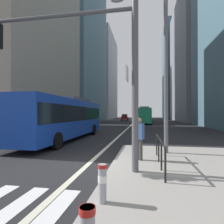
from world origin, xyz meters
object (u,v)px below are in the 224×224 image
(city_bus_red_distant, at_px, (146,114))
(car_receding_near, at_px, (144,118))
(city_bus_blue_oncoming, at_px, (66,116))
(bollard_left, at_px, (102,181))
(car_receding_far, at_px, (144,118))
(street_lamp_post, at_px, (166,48))
(city_bus_red_receding, at_px, (144,115))
(pedestrian_waiting, at_px, (139,136))
(traffic_signal_gantry, at_px, (82,55))
(sedan_white_oncoming, at_px, (11,129))
(car_oncoming_far, at_px, (125,117))
(car_oncoming_mid, at_px, (83,121))

(city_bus_red_distant, height_order, car_receding_near, city_bus_red_distant)
(city_bus_blue_oncoming, bearing_deg, bollard_left, -61.90)
(city_bus_red_distant, bearing_deg, car_receding_far, -93.83)
(street_lamp_post, bearing_deg, city_bus_blue_oncoming, 148.73)
(city_bus_red_receding, bearing_deg, city_bus_red_distant, 88.37)
(pedestrian_waiting, bearing_deg, traffic_signal_gantry, -140.78)
(car_receding_near, distance_m, car_receding_far, 0.42)
(traffic_signal_gantry, relative_size, street_lamp_post, 0.75)
(city_bus_red_distant, bearing_deg, traffic_signal_gantry, -93.11)
(city_bus_red_receding, distance_m, traffic_signal_gantry, 31.60)
(city_bus_red_receding, distance_m, bollard_left, 33.68)
(city_bus_red_distant, bearing_deg, car_receding_near, -94.16)
(car_receding_near, height_order, pedestrian_waiting, car_receding_near)
(sedan_white_oncoming, xyz_separation_m, city_bus_red_receding, (9.46, 25.95, 0.85))
(city_bus_red_distant, bearing_deg, bollard_left, -91.69)
(sedan_white_oncoming, distance_m, city_bus_red_distant, 47.49)
(car_receding_near, height_order, car_oncoming_far, same)
(sedan_white_oncoming, distance_m, street_lamp_post, 11.48)
(city_bus_blue_oncoming, distance_m, sedan_white_oncoming, 3.92)
(city_bus_blue_oncoming, bearing_deg, sedan_white_oncoming, -148.03)
(sedan_white_oncoming, relative_size, car_oncoming_mid, 1.05)
(street_lamp_post, xyz_separation_m, bollard_left, (-1.95, -5.38, -4.68))
(city_bus_blue_oncoming, relative_size, sedan_white_oncoming, 2.71)
(car_oncoming_mid, bearing_deg, city_bus_blue_oncoming, -76.99)
(city_bus_red_distant, xyz_separation_m, pedestrian_waiting, (-0.91, -50.35, -0.72))
(street_lamp_post, distance_m, pedestrian_waiting, 4.64)
(sedan_white_oncoming, relative_size, street_lamp_post, 0.54)
(city_bus_blue_oncoming, xyz_separation_m, city_bus_red_distant, (6.79, 44.38, -0.00))
(car_receding_far, xyz_separation_m, bollard_left, (-0.92, -43.92, -0.38))
(pedestrian_waiting, bearing_deg, sedan_white_oncoming, 156.68)
(city_bus_red_receding, distance_m, car_receding_near, 10.73)
(city_bus_red_receding, height_order, car_oncoming_far, city_bus_red_receding)
(city_bus_red_distant, xyz_separation_m, bollard_left, (-1.60, -54.10, -1.23))
(city_bus_blue_oncoming, distance_m, city_bus_red_distant, 44.90)
(car_oncoming_mid, relative_size, car_oncoming_far, 0.96)
(car_receding_near, relative_size, car_receding_far, 1.08)
(city_bus_blue_oncoming, relative_size, city_bus_red_distant, 1.05)
(city_bus_blue_oncoming, relative_size, car_oncoming_far, 2.75)
(car_receding_near, bearing_deg, car_oncoming_mid, -112.23)
(sedan_white_oncoming, distance_m, bollard_left, 11.43)
(car_oncoming_far, xyz_separation_m, pedestrian_waiting, (5.46, -47.75, 0.13))
(city_bus_red_receding, height_order, car_oncoming_mid, city_bus_red_receding)
(city_bus_red_receding, relative_size, car_receding_far, 2.56)
(city_bus_red_receding, bearing_deg, city_bus_blue_oncoming, -104.55)
(pedestrian_waiting, bearing_deg, car_receding_far, 89.67)
(city_bus_red_receding, distance_m, street_lamp_post, 28.49)
(car_oncoming_mid, relative_size, car_receding_near, 0.92)
(city_bus_red_distant, distance_m, car_receding_near, 9.83)
(sedan_white_oncoming, height_order, car_receding_far, same)
(city_bus_blue_oncoming, bearing_deg, city_bus_red_receding, 75.45)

